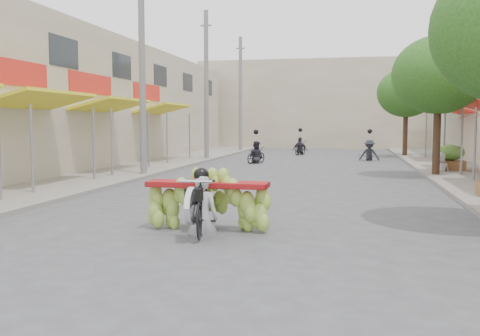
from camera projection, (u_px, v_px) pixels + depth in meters
name	position (u px, v px, depth m)	size (l,w,h in m)	color
ground	(181.00, 270.00, 7.44)	(120.00, 120.00, 0.00)	#505054
sidewalk_left	(135.00, 168.00, 23.49)	(4.00, 60.00, 0.12)	gray
sidewalk_right	(475.00, 174.00, 20.64)	(4.00, 60.00, 0.12)	gray
shophouse_row_left	(18.00, 101.00, 23.26)	(9.77, 40.00, 6.00)	#B8AB92
far_building	(324.00, 105.00, 44.21)	(20.00, 6.00, 7.00)	#B8AB92
utility_pole_mid	(142.00, 69.00, 19.90)	(0.60, 0.24, 8.00)	slate
utility_pole_far	(206.00, 86.00, 28.68)	(0.60, 0.24, 8.00)	slate
utility_pole_back	(240.00, 94.00, 37.46)	(0.60, 0.24, 8.00)	slate
street_tree_mid	(439.00, 75.00, 19.67)	(3.40, 3.40, 5.25)	#3A2719
street_tree_far	(406.00, 93.00, 31.38)	(3.40, 3.40, 5.25)	#3A2719
produce_crate_far	(449.00, 155.00, 21.72)	(1.20, 0.88, 1.16)	brown
banana_motorbike	(204.00, 196.00, 9.89)	(2.31, 1.96, 2.06)	black
pedestrian	(441.00, 152.00, 21.08)	(0.80, 0.53, 1.53)	silver
bg_motorbike_a	(256.00, 148.00, 26.78)	(1.05, 1.57, 1.95)	black
bg_motorbike_b	(370.00, 145.00, 28.70)	(1.06, 1.58, 1.95)	black
bg_motorbike_c	(300.00, 142.00, 33.75)	(1.08, 1.70, 1.95)	black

